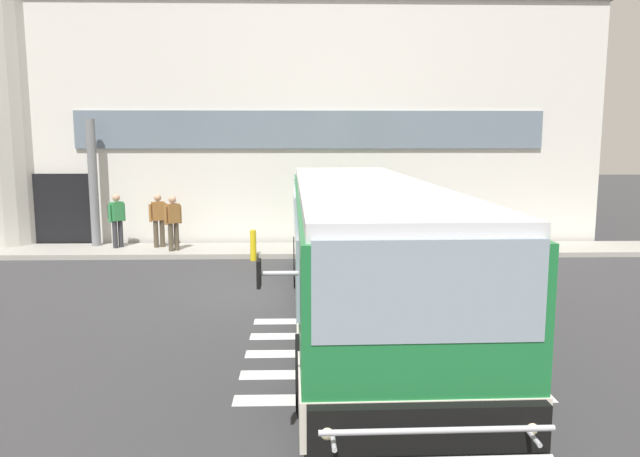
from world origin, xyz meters
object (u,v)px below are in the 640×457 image
(passenger_by_doorway, at_px, (159,218))
(safety_bollard_yellow, at_px, (253,245))
(passenger_at_curb_edge, at_px, (173,220))
(bus_main_foreground, at_px, (362,252))
(entry_support_column, at_px, (93,183))
(passenger_near_column, at_px, (116,217))

(passenger_by_doorway, relative_size, safety_bollard_yellow, 1.86)
(passenger_at_curb_edge, height_order, safety_bollard_yellow, passenger_at_curb_edge)
(passenger_by_doorway, height_order, safety_bollard_yellow, passenger_by_doorway)
(passenger_by_doorway, bearing_deg, bus_main_foreground, -52.21)
(bus_main_foreground, bearing_deg, safety_bollard_yellow, 114.05)
(entry_support_column, relative_size, safety_bollard_yellow, 4.40)
(bus_main_foreground, relative_size, passenger_by_doorway, 7.31)
(entry_support_column, relative_size, bus_main_foreground, 0.32)
(passenger_at_curb_edge, bearing_deg, bus_main_foreground, -52.75)
(bus_main_foreground, xyz_separation_m, passenger_by_doorway, (-5.65, 7.28, -0.26))
(passenger_near_column, bearing_deg, bus_main_foreground, -46.32)
(passenger_at_curb_edge, bearing_deg, passenger_near_column, 162.09)
(safety_bollard_yellow, bearing_deg, passenger_at_curb_edge, 161.22)
(passenger_near_column, distance_m, safety_bollard_yellow, 4.63)
(entry_support_column, height_order, passenger_at_curb_edge, entry_support_column)
(passenger_by_doorway, bearing_deg, passenger_at_curb_edge, -46.88)
(passenger_near_column, bearing_deg, passenger_by_doorway, 0.68)
(bus_main_foreground, distance_m, passenger_at_curb_edge, 8.37)
(entry_support_column, xyz_separation_m, passenger_near_column, (0.78, -0.35, -1.02))
(bus_main_foreground, distance_m, passenger_near_column, 10.05)
(passenger_near_column, height_order, passenger_by_doorway, same)
(passenger_near_column, relative_size, passenger_by_doorway, 1.00)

